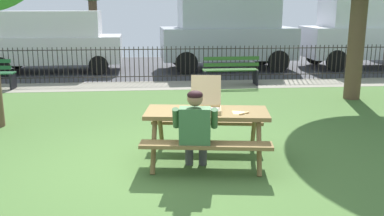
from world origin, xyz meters
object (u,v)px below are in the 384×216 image
object	(u,v)px
adult_at_table	(195,128)
park_bench_center	(230,71)
pizza_slice_on_table	(240,112)
parked_car_center	(54,40)
pizza_box_open	(206,102)
parked_car_right	(228,33)
picnic_table_foreground	(207,122)
parked_car_far_right	(369,32)

from	to	relation	value
adult_at_table	park_bench_center	distance (m)	6.77
pizza_slice_on_table	parked_car_center	xyz separation A→B (m)	(-4.63, 9.37, 0.32)
pizza_slice_on_table	pizza_box_open	bearing A→B (deg)	153.09
pizza_slice_on_table	park_bench_center	distance (m)	6.33
adult_at_table	parked_car_right	world-z (taller)	parked_car_right
parked_car_center	pizza_slice_on_table	bearing A→B (deg)	-63.73
pizza_box_open	adult_at_table	distance (m)	0.63
pizza_box_open	adult_at_table	xyz separation A→B (m)	(-0.21, -0.55, -0.23)
park_bench_center	pizza_box_open	bearing A→B (deg)	-103.75
picnic_table_foreground	pizza_box_open	bearing A→B (deg)	95.34
picnic_table_foreground	parked_car_center	bearing A→B (deg)	114.32
park_bench_center	parked_car_right	world-z (taller)	parked_car_right
adult_at_table	parked_car_far_right	size ratio (longest dim) A/B	0.25
pizza_slice_on_table	adult_at_table	xyz separation A→B (m)	(-0.68, -0.31, -0.12)
adult_at_table	parked_car_right	size ratio (longest dim) A/B	0.25
picnic_table_foreground	parked_car_right	distance (m)	9.43
pizza_box_open	park_bench_center	bearing A→B (deg)	76.25
pizza_box_open	adult_at_table	world-z (taller)	pizza_box_open
pizza_slice_on_table	parked_car_right	distance (m)	9.50
adult_at_table	parked_car_right	xyz separation A→B (m)	(2.13, 9.68, 0.65)
picnic_table_foreground	parked_car_far_right	size ratio (longest dim) A/B	0.42
pizza_slice_on_table	parked_car_center	bearing A→B (deg)	116.27
picnic_table_foreground	parked_car_far_right	xyz separation A→B (m)	(7.19, 9.21, 0.71)
pizza_box_open	pizza_slice_on_table	xyz separation A→B (m)	(0.47, -0.24, -0.11)
picnic_table_foreground	parked_car_center	size ratio (longest dim) A/B	0.43
parked_car_center	pizza_box_open	bearing A→B (deg)	-65.54
picnic_table_foreground	parked_car_center	distance (m)	10.12
parked_car_right	pizza_box_open	bearing A→B (deg)	-101.85
parked_car_center	parked_car_far_right	distance (m)	11.35
pizza_slice_on_table	parked_car_right	world-z (taller)	parked_car_right
adult_at_table	parked_car_far_right	bearing A→B (deg)	52.59
pizza_box_open	parked_car_right	distance (m)	9.34
parked_car_right	parked_car_far_right	bearing A→B (deg)	-0.00
park_bench_center	pizza_slice_on_table	bearing A→B (deg)	-99.09
pizza_box_open	parked_car_right	world-z (taller)	parked_car_right
pizza_slice_on_table	park_bench_center	world-z (taller)	park_bench_center
picnic_table_foreground	adult_at_table	distance (m)	0.53
pizza_box_open	parked_car_right	xyz separation A→B (m)	(1.92, 9.13, 0.42)
pizza_box_open	picnic_table_foreground	bearing A→B (deg)	-84.66
adult_at_table	parked_car_center	world-z (taller)	parked_car_center
parked_car_far_right	parked_car_right	bearing A→B (deg)	180.00
picnic_table_foreground	pizza_slice_on_table	distance (m)	0.52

